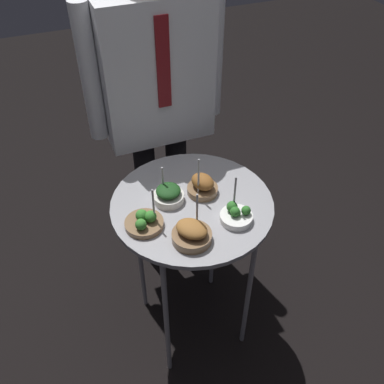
{
  "coord_description": "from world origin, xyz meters",
  "views": [
    {
      "loc": [
        -0.42,
        -1.05,
        1.83
      ],
      "look_at": [
        0.0,
        0.0,
        0.83
      ],
      "focal_mm": 40.0,
      "sensor_mm": 36.0,
      "label": 1
    }
  ],
  "objects_px": {
    "bowl_broccoli_front_left": "(236,215)",
    "bowl_broccoli_back_left": "(144,222)",
    "waiter_figure": "(156,87)",
    "bowl_spinach_mid_left": "(168,195)",
    "bowl_roast_back_right": "(203,186)",
    "serving_cart": "(192,216)",
    "bowl_roast_front_right": "(192,233)"
  },
  "relations": [
    {
      "from": "bowl_broccoli_front_left",
      "to": "bowl_broccoli_back_left",
      "type": "distance_m",
      "value": 0.31
    },
    {
      "from": "bowl_broccoli_front_left",
      "to": "waiter_figure",
      "type": "height_order",
      "value": "waiter_figure"
    },
    {
      "from": "bowl_spinach_mid_left",
      "to": "bowl_roast_back_right",
      "type": "bearing_deg",
      "value": -2.28
    },
    {
      "from": "bowl_spinach_mid_left",
      "to": "bowl_broccoli_back_left",
      "type": "bearing_deg",
      "value": -142.31
    },
    {
      "from": "serving_cart",
      "to": "bowl_broccoli_back_left",
      "type": "bearing_deg",
      "value": -165.28
    },
    {
      "from": "bowl_broccoli_front_left",
      "to": "waiter_figure",
      "type": "distance_m",
      "value": 0.65
    },
    {
      "from": "bowl_roast_front_right",
      "to": "bowl_broccoli_back_left",
      "type": "bearing_deg",
      "value": 136.81
    },
    {
      "from": "bowl_roast_front_right",
      "to": "bowl_broccoli_back_left",
      "type": "distance_m",
      "value": 0.17
    },
    {
      "from": "serving_cart",
      "to": "bowl_roast_front_right",
      "type": "relative_size",
      "value": 4.51
    },
    {
      "from": "waiter_figure",
      "to": "bowl_roast_back_right",
      "type": "bearing_deg",
      "value": -86.96
    },
    {
      "from": "bowl_roast_back_right",
      "to": "bowl_broccoli_front_left",
      "type": "height_order",
      "value": "bowl_roast_back_right"
    },
    {
      "from": "bowl_roast_back_right",
      "to": "waiter_figure",
      "type": "xyz_separation_m",
      "value": [
        -0.02,
        0.44,
        0.19
      ]
    },
    {
      "from": "bowl_broccoli_front_left",
      "to": "bowl_broccoli_back_left",
      "type": "xyz_separation_m",
      "value": [
        -0.3,
        0.09,
        -0.0
      ]
    },
    {
      "from": "bowl_roast_front_right",
      "to": "bowl_broccoli_front_left",
      "type": "relative_size",
      "value": 1.03
    },
    {
      "from": "bowl_roast_back_right",
      "to": "bowl_roast_front_right",
      "type": "distance_m",
      "value": 0.24
    },
    {
      "from": "bowl_roast_back_right",
      "to": "bowl_broccoli_front_left",
      "type": "bearing_deg",
      "value": -73.31
    },
    {
      "from": "bowl_roast_back_right",
      "to": "serving_cart",
      "type": "bearing_deg",
      "value": -147.39
    },
    {
      "from": "bowl_spinach_mid_left",
      "to": "bowl_broccoli_front_left",
      "type": "xyz_separation_m",
      "value": [
        0.18,
        -0.18,
        -0.01
      ]
    },
    {
      "from": "serving_cart",
      "to": "bowl_broccoli_back_left",
      "type": "relative_size",
      "value": 4.94
    },
    {
      "from": "serving_cart",
      "to": "bowl_broccoli_back_left",
      "type": "height_order",
      "value": "bowl_broccoli_back_left"
    },
    {
      "from": "serving_cart",
      "to": "waiter_figure",
      "type": "bearing_deg",
      "value": 86.05
    },
    {
      "from": "serving_cart",
      "to": "waiter_figure",
      "type": "xyz_separation_m",
      "value": [
        0.03,
        0.47,
        0.29
      ]
    },
    {
      "from": "waiter_figure",
      "to": "bowl_roast_front_right",
      "type": "bearing_deg",
      "value": -98.95
    },
    {
      "from": "serving_cart",
      "to": "bowl_roast_front_right",
      "type": "bearing_deg",
      "value": -112.09
    },
    {
      "from": "bowl_broccoli_front_left",
      "to": "waiter_figure",
      "type": "relative_size",
      "value": 0.11
    },
    {
      "from": "bowl_roast_back_right",
      "to": "bowl_roast_front_right",
      "type": "height_order",
      "value": "bowl_roast_back_right"
    },
    {
      "from": "bowl_roast_back_right",
      "to": "bowl_spinach_mid_left",
      "type": "height_order",
      "value": "bowl_roast_back_right"
    },
    {
      "from": "bowl_roast_front_right",
      "to": "waiter_figure",
      "type": "relative_size",
      "value": 0.11
    },
    {
      "from": "bowl_spinach_mid_left",
      "to": "bowl_broccoli_back_left",
      "type": "distance_m",
      "value": 0.15
    },
    {
      "from": "bowl_broccoli_front_left",
      "to": "bowl_broccoli_back_left",
      "type": "height_order",
      "value": "bowl_broccoli_front_left"
    },
    {
      "from": "bowl_roast_front_right",
      "to": "bowl_broccoli_front_left",
      "type": "height_order",
      "value": "bowl_roast_front_right"
    },
    {
      "from": "serving_cart",
      "to": "bowl_broccoli_front_left",
      "type": "distance_m",
      "value": 0.2
    }
  ]
}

